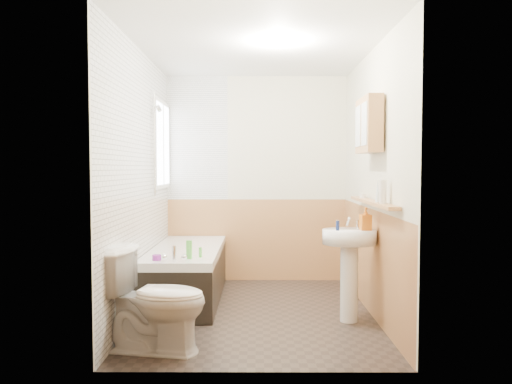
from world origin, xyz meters
TOP-DOWN VIEW (x-y plane):
  - floor at (0.00, 0.00)m, footprint 2.80×2.80m
  - ceiling at (0.00, 0.00)m, footprint 2.80×2.80m
  - wall_back at (0.00, 1.41)m, footprint 2.20×0.02m
  - wall_front at (0.00, -1.41)m, footprint 2.20×0.02m
  - wall_left at (-1.11, 0.00)m, footprint 0.02×2.80m
  - wall_right at (1.11, 0.00)m, footprint 0.02×2.80m
  - wainscot_right at (1.09, 0.00)m, footprint 0.01×2.80m
  - wainscot_front at (0.00, -1.39)m, footprint 2.20×0.01m
  - wainscot_back at (0.00, 1.39)m, footprint 2.20×0.01m
  - tile_cladding_left at (-1.09, 0.00)m, footprint 0.01×2.80m
  - tile_return_back at (-0.73, 1.39)m, footprint 0.75×0.01m
  - window at (-1.06, 0.95)m, footprint 0.03×0.79m
  - bathtub at (-0.73, 0.49)m, footprint 0.70×1.78m
  - shower_riser at (-1.04, 0.43)m, footprint 0.10×0.07m
  - toilet at (-0.76, -1.00)m, footprint 0.86×0.58m
  - sink at (0.84, -0.27)m, footprint 0.49×0.39m
  - pine_shelf at (1.04, -0.27)m, footprint 0.10×1.48m
  - medicine_cabinet at (1.01, -0.22)m, footprint 0.14×0.55m
  - foam_can at (1.04, -0.64)m, footprint 0.07×0.07m
  - green_bottle at (1.04, -0.47)m, footprint 0.04×0.04m
  - black_jar at (1.04, 0.11)m, footprint 0.07×0.07m
  - soap_bottle at (0.97, -0.31)m, footprint 0.11×0.21m
  - clear_bottle at (0.72, -0.33)m, footprint 0.04×0.04m
  - blue_gel at (-0.61, -0.18)m, footprint 0.05×0.04m
  - cream_jar at (-0.90, -0.25)m, footprint 0.09×0.09m
  - orange_bottle at (-0.52, -0.10)m, footprint 0.04×0.04m

SIDE VIEW (x-z plane):
  - floor at x=0.00m, z-range 0.00..0.00m
  - bathtub at x=-0.73m, z-range -0.06..0.63m
  - toilet at x=-0.76m, z-range 0.00..0.78m
  - wainscot_right at x=1.09m, z-range 0.00..1.00m
  - wainscot_front at x=0.00m, z-range 0.00..1.00m
  - wainscot_back at x=0.00m, z-range 0.00..1.00m
  - cream_jar at x=-0.90m, z-range 0.55..0.60m
  - sink at x=0.84m, z-range 0.12..1.06m
  - orange_bottle at x=-0.52m, z-range 0.55..0.64m
  - blue_gel at x=-0.61m, z-range 0.55..0.72m
  - clear_bottle at x=0.72m, z-range 0.83..0.92m
  - soap_bottle at x=0.97m, z-range 0.83..0.93m
  - pine_shelf at x=1.04m, z-range 1.06..1.09m
  - black_jar at x=1.04m, z-range 1.09..1.14m
  - foam_can at x=1.04m, z-range 1.09..1.29m
  - green_bottle at x=1.04m, z-range 1.09..1.29m
  - wall_back at x=0.00m, z-range 0.00..2.50m
  - wall_front at x=0.00m, z-range 0.00..2.50m
  - wall_left at x=-1.11m, z-range 0.00..2.50m
  - wall_right at x=1.11m, z-range 0.00..2.50m
  - tile_cladding_left at x=-1.09m, z-range 0.00..2.50m
  - window at x=-1.06m, z-range 1.15..2.15m
  - shower_riser at x=-1.04m, z-range 1.19..2.27m
  - tile_return_back at x=-0.73m, z-range 1.00..2.50m
  - medicine_cabinet at x=1.01m, z-range 1.52..2.02m
  - ceiling at x=0.00m, z-range 2.50..2.50m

